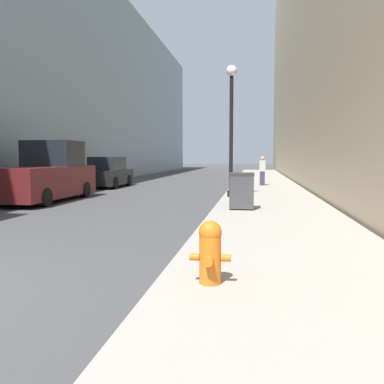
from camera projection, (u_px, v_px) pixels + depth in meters
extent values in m
cube|color=#9E998E|center=(266.00, 189.00, 21.65)|extent=(3.68, 60.00, 0.12)
cube|color=#849EB2|center=(35.00, 84.00, 31.35)|extent=(12.00, 60.00, 14.09)
cylinder|color=orange|center=(210.00, 260.00, 5.28)|extent=(0.27, 0.27, 0.59)
sphere|color=orange|center=(210.00, 232.00, 5.25)|extent=(0.28, 0.28, 0.28)
cylinder|color=orange|center=(210.00, 225.00, 5.25)|extent=(0.08, 0.08, 0.06)
cylinder|color=orange|center=(209.00, 261.00, 5.09)|extent=(0.11, 0.12, 0.11)
cylinder|color=orange|center=(195.00, 257.00, 5.31)|extent=(0.12, 0.09, 0.09)
cylinder|color=orange|center=(226.00, 258.00, 5.25)|extent=(0.12, 0.09, 0.09)
cube|color=#3D3D42|center=(242.00, 192.00, 12.76)|extent=(0.71, 0.62, 0.98)
cube|color=#2D2D31|center=(242.00, 174.00, 12.72)|extent=(0.73, 0.64, 0.08)
cylinder|color=black|center=(232.00, 205.00, 13.11)|extent=(0.05, 0.16, 0.16)
cylinder|color=black|center=(252.00, 206.00, 13.02)|extent=(0.05, 0.16, 0.16)
cylinder|color=black|center=(231.00, 194.00, 16.77)|extent=(0.27, 0.27, 0.25)
cylinder|color=black|center=(231.00, 137.00, 16.58)|extent=(0.14, 0.14, 4.68)
sphere|color=silver|center=(232.00, 71.00, 16.38)|extent=(0.42, 0.42, 0.42)
cube|color=#561919|center=(42.00, 182.00, 16.23)|extent=(2.12, 5.55, 1.14)
cube|color=black|center=(53.00, 153.00, 17.10)|extent=(1.95, 1.78, 1.01)
cylinder|color=black|center=(40.00, 189.00, 18.11)|extent=(0.24, 0.64, 0.64)
cylinder|color=black|center=(85.00, 190.00, 17.82)|extent=(0.24, 0.64, 0.64)
cylinder|color=black|center=(45.00, 197.00, 14.43)|extent=(0.24, 0.64, 0.64)
cube|color=black|center=(108.00, 177.00, 23.76)|extent=(1.75, 4.15, 0.80)
cube|color=#1E2328|center=(107.00, 163.00, 23.70)|extent=(1.54, 2.16, 0.73)
cylinder|color=black|center=(102.00, 180.00, 25.12)|extent=(0.24, 0.64, 0.64)
cylinder|color=black|center=(128.00, 180.00, 24.89)|extent=(0.24, 0.64, 0.64)
cylinder|color=black|center=(85.00, 183.00, 22.67)|extent=(0.24, 0.64, 0.64)
cylinder|color=black|center=(114.00, 183.00, 22.44)|extent=(0.24, 0.64, 0.64)
cube|color=#2D3347|center=(262.00, 178.00, 23.41)|extent=(0.27, 0.19, 0.77)
cube|color=#B7B2A3|center=(262.00, 166.00, 23.35)|extent=(0.32, 0.19, 0.61)
sphere|color=tan|center=(263.00, 158.00, 23.32)|extent=(0.21, 0.21, 0.21)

